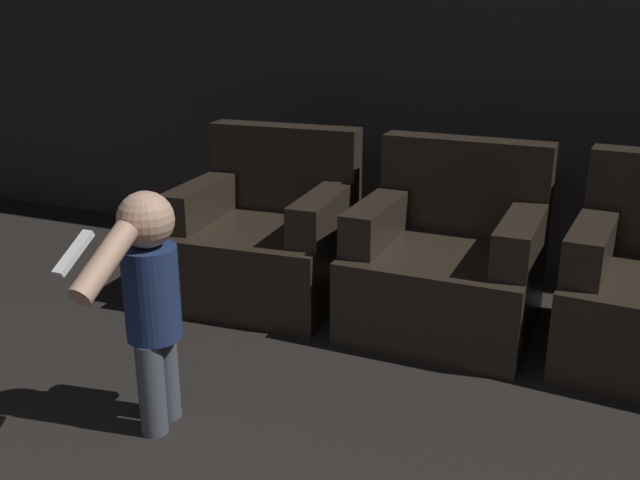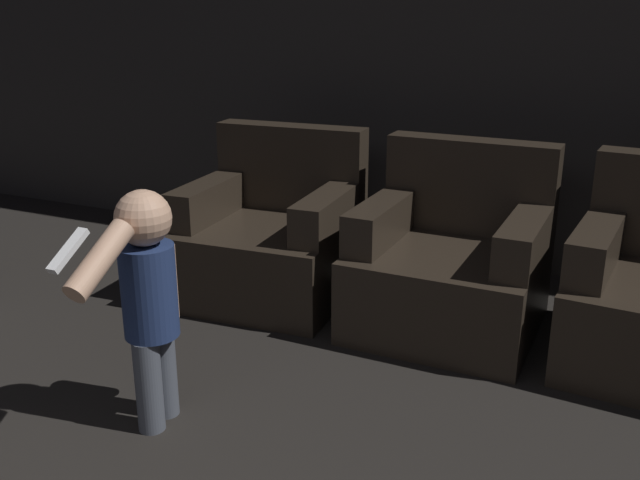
# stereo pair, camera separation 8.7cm
# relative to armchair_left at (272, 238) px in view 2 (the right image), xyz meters

# --- Properties ---
(wall_back) EXTENTS (8.40, 0.05, 2.60)m
(wall_back) POSITION_rel_armchair_left_xyz_m (0.75, 0.91, 0.99)
(wall_back) COLOR #33302D
(wall_back) RESTS_ON ground_plane
(armchair_left) EXTENTS (0.89, 0.88, 0.87)m
(armchair_left) POSITION_rel_armchair_left_xyz_m (0.00, 0.00, 0.00)
(armchair_left) COLOR black
(armchair_left) RESTS_ON ground_plane
(armchair_middle) EXTENTS (0.85, 0.83, 0.87)m
(armchair_middle) POSITION_rel_armchair_left_xyz_m (0.98, 0.00, 0.00)
(armchair_middle) COLOR black
(armchair_middle) RESTS_ON ground_plane
(person_toddler) EXTENTS (0.20, 0.61, 0.90)m
(person_toddler) POSITION_rel_armchair_left_xyz_m (0.22, -1.31, 0.23)
(person_toddler) COLOR #474C56
(person_toddler) RESTS_ON ground_plane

